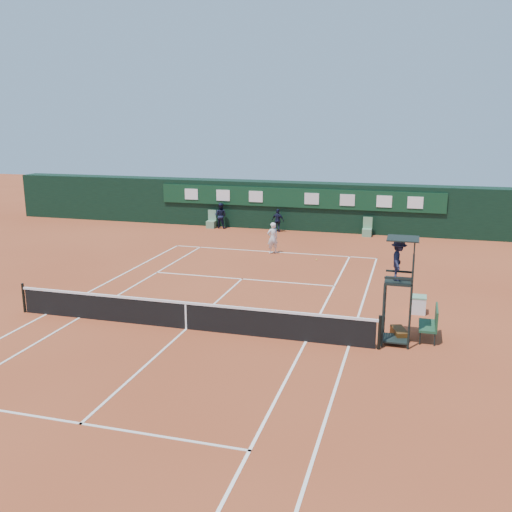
% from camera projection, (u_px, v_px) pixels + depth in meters
% --- Properties ---
extents(ground, '(90.00, 90.00, 0.00)m').
position_uv_depth(ground, '(186.00, 329.00, 19.31)').
color(ground, '#A54727').
rests_on(ground, ground).
extents(court_lines, '(11.05, 23.85, 0.01)m').
position_uv_depth(court_lines, '(186.00, 329.00, 19.31)').
color(court_lines, white).
rests_on(court_lines, ground).
extents(tennis_net, '(12.90, 0.10, 1.10)m').
position_uv_depth(tennis_net, '(186.00, 315.00, 19.19)').
color(tennis_net, black).
rests_on(tennis_net, ground).
extents(back_wall, '(40.00, 1.65, 3.00)m').
position_uv_depth(back_wall, '(299.00, 206.00, 36.48)').
color(back_wall, black).
rests_on(back_wall, ground).
extents(linesman_chair_left, '(0.55, 0.50, 1.15)m').
position_uv_depth(linesman_chair_left, '(211.00, 223.00, 37.04)').
color(linesman_chair_left, '#5E8F68').
rests_on(linesman_chair_left, ground).
extents(linesman_chair_right, '(0.55, 0.50, 1.15)m').
position_uv_depth(linesman_chair_right, '(367.00, 231.00, 34.40)').
color(linesman_chair_right, '#5F926C').
rests_on(linesman_chair_right, ground).
extents(umpire_chair, '(0.96, 0.95, 3.42)m').
position_uv_depth(umpire_chair, '(399.00, 268.00, 17.53)').
color(umpire_chair, black).
rests_on(umpire_chair, ground).
extents(player_bench, '(0.55, 1.20, 1.10)m').
position_uv_depth(player_bench, '(432.00, 322.00, 18.27)').
color(player_bench, '#1A4329').
rests_on(player_bench, ground).
extents(tennis_bag, '(0.62, 0.94, 0.32)m').
position_uv_depth(tennis_bag, '(399.00, 334.00, 18.46)').
color(tennis_bag, black).
rests_on(tennis_bag, ground).
extents(cooler, '(0.57, 0.57, 0.65)m').
position_uv_depth(cooler, '(418.00, 304.00, 20.84)').
color(cooler, silver).
rests_on(cooler, ground).
extents(tennis_ball, '(0.06, 0.06, 0.06)m').
position_uv_depth(tennis_ball, '(316.00, 260.00, 28.65)').
color(tennis_ball, '#CCED37').
rests_on(tennis_ball, ground).
extents(player, '(0.72, 0.68, 1.66)m').
position_uv_depth(player, '(273.00, 238.00, 29.93)').
color(player, silver).
rests_on(player, ground).
extents(ball_kid_left, '(0.84, 0.67, 1.65)m').
position_uv_depth(ball_kid_left, '(221.00, 216.00, 36.81)').
color(ball_kid_left, black).
rests_on(ball_kid_left, ground).
extents(ball_kid_right, '(0.91, 0.57, 1.44)m').
position_uv_depth(ball_kid_right, '(278.00, 220.00, 35.68)').
color(ball_kid_right, black).
rests_on(ball_kid_right, ground).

